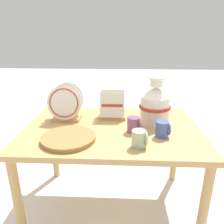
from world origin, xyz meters
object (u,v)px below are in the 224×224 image
mug_sage_glaze (140,139)px  dish_rack_round_plates (66,106)px  mug_plum_glaze (134,125)px  mug_cobalt_glaze (163,129)px  wicker_charger_stack (68,138)px  ceramic_vase (155,104)px  dish_rack_square_plates (112,108)px

mug_sage_glaze → dish_rack_round_plates: bearing=142.9°
dish_rack_round_plates → mug_sage_glaze: bearing=-37.1°
mug_plum_glaze → mug_cobalt_glaze: bearing=-20.0°
mug_plum_glaze → dish_rack_round_plates: bearing=159.4°
dish_rack_round_plates → mug_plum_glaze: 0.53m
wicker_charger_stack → ceramic_vase: bearing=28.8°
dish_rack_round_plates → mug_sage_glaze: 0.64m
dish_rack_round_plates → wicker_charger_stack: dish_rack_round_plates is taller
dish_rack_square_plates → wicker_charger_stack: (-0.25, -0.39, -0.06)m
dish_rack_round_plates → mug_cobalt_glaze: bearing=-20.4°
mug_cobalt_glaze → ceramic_vase: bearing=95.9°
dish_rack_square_plates → mug_cobalt_glaze: size_ratio=2.02×
dish_rack_square_plates → mug_sage_glaze: size_ratio=2.02×
mug_cobalt_glaze → mug_sage_glaze: bearing=-137.8°
dish_rack_round_plates → dish_rack_square_plates: (0.34, 0.06, -0.04)m
mug_cobalt_glaze → mug_plum_glaze: (-0.17, 0.06, 0.00)m
ceramic_vase → dish_rack_square_plates: 0.32m
dish_rack_square_plates → mug_plum_glaze: size_ratio=2.02×
ceramic_vase → dish_rack_round_plates: bearing=178.2°
wicker_charger_stack → mug_cobalt_glaze: bearing=7.5°
wicker_charger_stack → mug_cobalt_glaze: mug_cobalt_glaze is taller
dish_rack_round_plates → wicker_charger_stack: 0.35m
dish_rack_square_plates → mug_sage_glaze: dish_rack_square_plates is taller
wicker_charger_stack → mug_sage_glaze: size_ratio=3.25×
ceramic_vase → wicker_charger_stack: ceramic_vase is taller
dish_rack_round_plates → mug_plum_glaze: bearing=-20.6°
dish_rack_round_plates → mug_cobalt_glaze: (0.66, -0.25, -0.06)m
mug_sage_glaze → mug_cobalt_glaze: same height
wicker_charger_stack → dish_rack_round_plates: bearing=105.5°
dish_rack_square_plates → mug_plum_glaze: dish_rack_square_plates is taller
mug_cobalt_glaze → wicker_charger_stack: bearing=-172.5°
ceramic_vase → dish_rack_round_plates: size_ratio=1.26×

